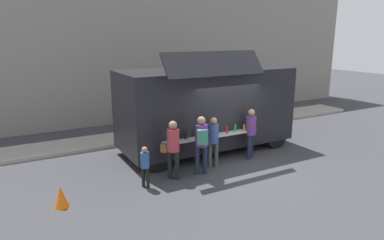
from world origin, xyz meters
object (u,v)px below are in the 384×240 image
(customer_mid_with_backpack, at_px, (201,140))
(customer_rear_waiting, at_px, (173,145))
(customer_extra_browsing, at_px, (251,129))
(child_near_queue, at_px, (145,163))
(traffic_cone_orange, at_px, (61,197))
(trash_bin, at_px, (250,113))
(food_truck_main, at_px, (206,107))
(customer_front_ordering, at_px, (213,138))

(customer_mid_with_backpack, bearing_deg, customer_rear_waiting, 105.43)
(customer_mid_with_backpack, distance_m, customer_extra_browsing, 2.23)
(child_near_queue, bearing_deg, customer_extra_browsing, -25.74)
(customer_extra_browsing, bearing_deg, child_near_queue, 61.41)
(traffic_cone_orange, xyz_separation_m, customer_mid_with_backpack, (4.04, 0.09, 0.83))
(trash_bin, height_order, customer_extra_browsing, customer_extra_browsing)
(food_truck_main, height_order, customer_mid_with_backpack, food_truck_main)
(traffic_cone_orange, distance_m, customer_extra_browsing, 6.29)
(food_truck_main, bearing_deg, trash_bin, 31.28)
(food_truck_main, xyz_separation_m, traffic_cone_orange, (-5.39, -2.04, -1.34))
(customer_extra_browsing, bearing_deg, traffic_cone_orange, 59.62)
(traffic_cone_orange, height_order, customer_mid_with_backpack, customer_mid_with_backpack)
(traffic_cone_orange, xyz_separation_m, child_near_queue, (2.23, 0.06, 0.43))
(customer_mid_with_backpack, xyz_separation_m, child_near_queue, (-1.81, -0.03, -0.40))
(customer_extra_browsing, relative_size, child_near_queue, 1.46)
(child_near_queue, bearing_deg, customer_mid_with_backpack, -31.26)
(trash_bin, height_order, customer_rear_waiting, customer_rear_waiting)
(customer_rear_waiting, relative_size, child_near_queue, 1.49)
(trash_bin, height_order, child_near_queue, child_near_queue)
(food_truck_main, relative_size, customer_front_ordering, 3.79)
(food_truck_main, xyz_separation_m, customer_rear_waiting, (-2.24, -1.82, -0.58))
(food_truck_main, height_order, customer_front_ordering, food_truck_main)
(trash_bin, relative_size, customer_rear_waiting, 0.59)
(traffic_cone_orange, height_order, customer_rear_waiting, customer_rear_waiting)
(child_near_queue, bearing_deg, trash_bin, -0.76)
(trash_bin, bearing_deg, customer_rear_waiting, -145.72)
(customer_rear_waiting, relative_size, customer_extra_browsing, 1.02)
(traffic_cone_orange, distance_m, customer_front_ordering, 4.76)
(trash_bin, relative_size, customer_mid_with_backpack, 0.58)
(customer_front_ordering, xyz_separation_m, customer_mid_with_backpack, (-0.64, -0.38, 0.14))
(food_truck_main, relative_size, customer_rear_waiting, 3.51)
(customer_rear_waiting, bearing_deg, food_truck_main, 3.13)
(customer_rear_waiting, bearing_deg, customer_mid_with_backpack, -43.65)
(trash_bin, xyz_separation_m, child_near_queue, (-6.99, -4.29, 0.19))
(trash_bin, height_order, customer_mid_with_backpack, customer_mid_with_backpack)
(customer_front_ordering, relative_size, customer_mid_with_backpack, 0.90)
(traffic_cone_orange, xyz_separation_m, customer_front_ordering, (4.68, 0.48, 0.69))
(traffic_cone_orange, xyz_separation_m, customer_extra_browsing, (6.23, 0.52, 0.75))
(trash_bin, relative_size, child_near_queue, 0.88)
(customer_mid_with_backpack, bearing_deg, child_near_queue, 114.14)
(trash_bin, distance_m, customer_extra_browsing, 4.89)
(customer_front_ordering, distance_m, child_near_queue, 2.50)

